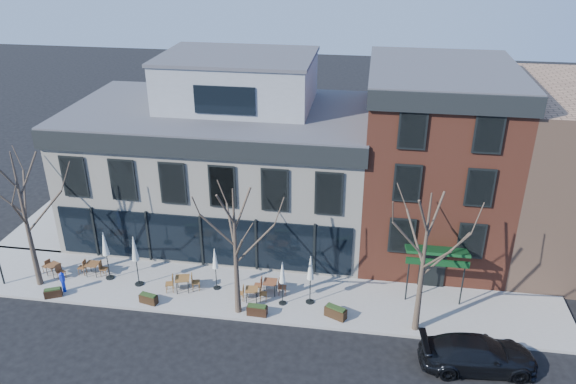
# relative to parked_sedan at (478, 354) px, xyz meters

# --- Properties ---
(ground) EXTENTS (120.00, 120.00, 0.00)m
(ground) POSITION_rel_parked_sedan_xyz_m (-14.64, 6.05, -0.76)
(ground) COLOR black
(ground) RESTS_ON ground
(sidewalk_front) EXTENTS (33.50, 4.70, 0.15)m
(sidewalk_front) POSITION_rel_parked_sedan_xyz_m (-11.39, 3.90, -0.69)
(sidewalk_front) COLOR gray
(sidewalk_front) RESTS_ON ground
(sidewalk_side) EXTENTS (4.50, 12.00, 0.15)m
(sidewalk_side) POSITION_rel_parked_sedan_xyz_m (-25.89, 12.05, -0.69)
(sidewalk_side) COLOR gray
(sidewalk_side) RESTS_ON ground
(corner_building) EXTENTS (18.39, 10.39, 11.10)m
(corner_building) POSITION_rel_parked_sedan_xyz_m (-14.57, 11.12, 3.96)
(corner_building) COLOR silver
(corner_building) RESTS_ON ground
(red_brick_building) EXTENTS (8.20, 11.78, 11.18)m
(red_brick_building) POSITION_rel_parked_sedan_xyz_m (-1.64, 11.03, 4.87)
(red_brick_building) COLOR brown
(red_brick_building) RESTS_ON ground
(tree_corner) EXTENTS (3.93, 3.98, 7.92)m
(tree_corner) POSITION_rel_parked_sedan_xyz_m (-23.13, 2.84, 3.49)
(tree_corner) COLOR #382B21
(tree_corner) RESTS_ON sidewalk_front
(tree_mid) EXTENTS (3.50, 3.55, 7.04)m
(tree_mid) POSITION_rel_parked_sedan_xyz_m (-11.63, 2.14, 3.03)
(tree_mid) COLOR #382B21
(tree_mid) RESTS_ON sidewalk_front
(tree_right) EXTENTS (3.72, 3.77, 7.48)m
(tree_right) POSITION_rel_parked_sedan_xyz_m (-2.63, 2.14, 3.26)
(tree_right) COLOR #382B21
(tree_right) RESTS_ON sidewalk_front
(parked_sedan) EXTENTS (5.44, 2.66, 1.52)m
(parked_sedan) POSITION_rel_parked_sedan_xyz_m (0.00, 0.00, 0.00)
(parked_sedan) COLOR black
(parked_sedan) RESTS_ON ground
(call_box) EXTENTS (0.25, 0.25, 1.26)m
(call_box) POSITION_rel_parked_sedan_xyz_m (-21.42, 2.38, 0.05)
(call_box) COLOR #0C1FA6
(call_box) RESTS_ON sidewalk_front
(cafe_set_0) EXTENTS (1.70, 1.00, 0.88)m
(cafe_set_0) POSITION_rel_parked_sedan_xyz_m (-22.77, 3.74, -0.16)
(cafe_set_0) COLOR brown
(cafe_set_0) RESTS_ON sidewalk_front
(cafe_set_1) EXTENTS (1.76, 0.73, 0.92)m
(cafe_set_1) POSITION_rel_parked_sedan_xyz_m (-20.59, 4.14, -0.14)
(cafe_set_1) COLOR brown
(cafe_set_1) RESTS_ON sidewalk_front
(cafe_set_2) EXTENTS (1.95, 0.95, 1.00)m
(cafe_set_2) POSITION_rel_parked_sedan_xyz_m (-15.04, 3.46, -0.10)
(cafe_set_2) COLOR brown
(cafe_set_2) RESTS_ON sidewalk_front
(cafe_set_3) EXTENTS (1.69, 0.74, 0.87)m
(cafe_set_3) POSITION_rel_parked_sedan_xyz_m (-11.14, 3.19, -0.16)
(cafe_set_3) COLOR brown
(cafe_set_3) RESTS_ON sidewalk_front
(cafe_set_4) EXTENTS (1.79, 0.73, 0.94)m
(cafe_set_4) POSITION_rel_parked_sedan_xyz_m (-10.28, 3.93, -0.13)
(cafe_set_4) COLOR brown
(cafe_set_4) RESTS_ON sidewalk_front
(umbrella_0) EXTENTS (0.48, 0.48, 2.97)m
(umbrella_0) POSITION_rel_parked_sedan_xyz_m (-19.52, 3.96, 1.49)
(umbrella_0) COLOR black
(umbrella_0) RESTS_ON sidewalk_front
(umbrella_1) EXTENTS (0.49, 0.49, 3.06)m
(umbrella_1) POSITION_rel_parked_sedan_xyz_m (-17.65, 3.63, 1.55)
(umbrella_1) COLOR black
(umbrella_1) RESTS_ON sidewalk_front
(umbrella_2) EXTENTS (0.40, 0.40, 2.52)m
(umbrella_2) POSITION_rel_parked_sedan_xyz_m (-13.28, 3.94, 1.17)
(umbrella_2) COLOR black
(umbrella_2) RESTS_ON sidewalk_front
(umbrella_3) EXTENTS (0.41, 0.41, 2.58)m
(umbrella_3) POSITION_rel_parked_sedan_xyz_m (-9.47, 3.13, 1.21)
(umbrella_3) COLOR black
(umbrella_3) RESTS_ON sidewalk_front
(umbrella_4) EXTENTS (0.46, 0.46, 2.86)m
(umbrella_4) POSITION_rel_parked_sedan_xyz_m (-8.06, 3.46, 1.41)
(umbrella_4) COLOR black
(umbrella_4) RESTS_ON sidewalk_front
(planter_0) EXTENTS (0.97, 0.70, 0.50)m
(planter_0) POSITION_rel_parked_sedan_xyz_m (-21.77, 1.85, -0.36)
(planter_0) COLOR black
(planter_0) RESTS_ON sidewalk_front
(planter_1) EXTENTS (1.03, 0.60, 0.54)m
(planter_1) POSITION_rel_parked_sedan_xyz_m (-16.49, 2.11, -0.34)
(planter_1) COLOR black
(planter_1) RESTS_ON sidewalk_front
(planter_2) EXTENTS (1.05, 0.45, 0.58)m
(planter_2) POSITION_rel_parked_sedan_xyz_m (-10.61, 2.01, -0.32)
(planter_2) COLOR black
(planter_2) RESTS_ON sidewalk_front
(planter_3) EXTENTS (1.20, 0.87, 0.62)m
(planter_3) POSITION_rel_parked_sedan_xyz_m (-6.62, 2.43, -0.30)
(planter_3) COLOR black
(planter_3) RESTS_ON sidewalk_front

